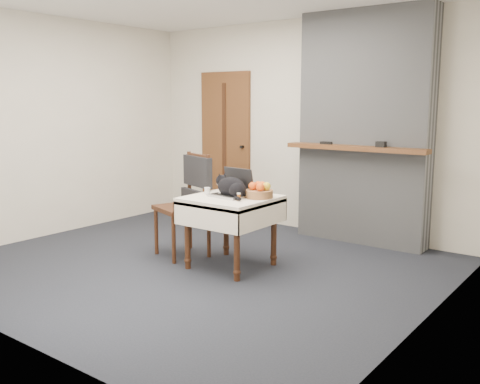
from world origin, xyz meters
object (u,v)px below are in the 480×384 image
object	(u,v)px
cream_jar	(207,191)
chair	(191,190)
laptop	(233,189)
side_table	(231,208)
cat	(232,187)
door	(226,145)
fruit_basket	(259,191)
pill_bottle	(239,196)

from	to	relation	value
cream_jar	chair	distance (m)	0.36
laptop	side_table	bearing A→B (deg)	-74.04
side_table	laptop	xyz separation A→B (m)	(-0.01, 0.04, 0.18)
laptop	cream_jar	xyz separation A→B (m)	(-0.27, -0.06, -0.03)
laptop	cat	xyz separation A→B (m)	(0.03, -0.06, 0.03)
side_table	door	bearing A→B (deg)	129.80
laptop	chair	bearing A→B (deg)	-179.75
cat	laptop	bearing A→B (deg)	130.94
chair	door	bearing A→B (deg)	136.73
cream_jar	cat	bearing A→B (deg)	1.28
door	fruit_basket	bearing A→B (deg)	-43.88
door	chair	bearing A→B (deg)	-62.41
side_table	fruit_basket	world-z (taller)	fruit_basket
laptop	pill_bottle	xyz separation A→B (m)	(0.18, -0.15, -0.03)
pill_bottle	chair	size ratio (longest dim) A/B	0.07
cat	pill_bottle	world-z (taller)	cat
door	chair	distance (m)	1.95
laptop	fruit_basket	bearing A→B (deg)	22.57
pill_bottle	fruit_basket	distance (m)	0.24
door	chair	world-z (taller)	door
cat	door	bearing A→B (deg)	142.88
cream_jar	chair	xyz separation A→B (m)	(-0.33, 0.12, -0.05)
pill_bottle	chair	distance (m)	0.82
door	cat	distance (m)	2.38
side_table	laptop	distance (m)	0.18
cream_jar	side_table	bearing A→B (deg)	4.85
cat	fruit_basket	world-z (taller)	cat
fruit_basket	chair	distance (m)	0.87
cream_jar	fruit_basket	world-z (taller)	fruit_basket
fruit_basket	cream_jar	bearing A→B (deg)	-165.06
door	side_table	xyz separation A→B (m)	(1.50, -1.80, -0.41)
pill_bottle	laptop	bearing A→B (deg)	141.07
cat	chair	xyz separation A→B (m)	(-0.64, 0.12, -0.11)
door	side_table	bearing A→B (deg)	-50.20
door	fruit_basket	size ratio (longest dim) A/B	7.54
laptop	cream_jar	bearing A→B (deg)	-160.81
cat	cream_jar	xyz separation A→B (m)	(-0.30, -0.01, -0.06)
door	side_table	size ratio (longest dim) A/B	2.56
pill_bottle	fruit_basket	size ratio (longest dim) A/B	0.27
door	pill_bottle	bearing A→B (deg)	-48.70
laptop	fruit_basket	xyz separation A→B (m)	(0.26, 0.08, -0.01)
cat	pill_bottle	size ratio (longest dim) A/B	6.14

